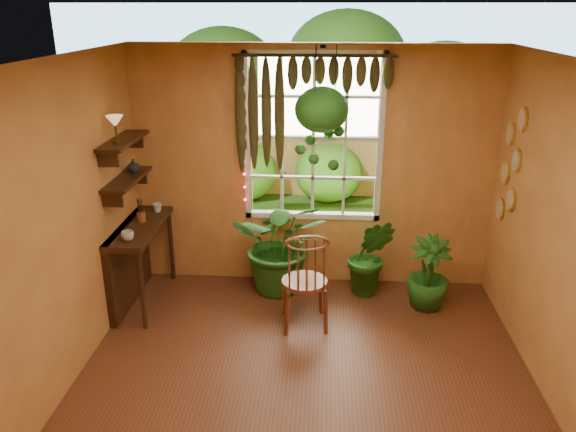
% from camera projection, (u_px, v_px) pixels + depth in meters
% --- Properties ---
extents(floor, '(4.50, 4.50, 0.00)m').
position_uv_depth(floor, '(303.00, 404.00, 4.60)').
color(floor, brown).
rests_on(floor, ground).
extents(ceiling, '(4.50, 4.50, 0.00)m').
position_uv_depth(ceiling, '(307.00, 65.00, 3.64)').
color(ceiling, white).
rests_on(ceiling, wall_back).
extents(wall_back, '(4.00, 0.00, 4.00)m').
position_uv_depth(wall_back, '(313.00, 170.00, 6.22)').
color(wall_back, '#D59348').
rests_on(wall_back, floor).
extents(wall_left, '(0.00, 4.50, 4.50)m').
position_uv_depth(wall_left, '(41.00, 247.00, 4.25)').
color(wall_left, '#D59348').
rests_on(wall_left, floor).
extents(window, '(1.52, 0.10, 1.86)m').
position_uv_depth(window, '(313.00, 138.00, 6.13)').
color(window, white).
rests_on(window, wall_back).
extents(valance_vine, '(1.70, 0.12, 1.10)m').
position_uv_depth(valance_vine, '(306.00, 86.00, 5.81)').
color(valance_vine, '#321A0D').
rests_on(valance_vine, window).
extents(string_lights, '(0.03, 0.03, 1.54)m').
position_uv_depth(string_lights, '(243.00, 134.00, 6.07)').
color(string_lights, '#FF2633').
rests_on(string_lights, window).
extents(wall_plates, '(0.04, 0.32, 1.10)m').
position_uv_depth(wall_plates, '(510.00, 167.00, 5.60)').
color(wall_plates, '#FAEDCC').
rests_on(wall_plates, wall_right).
extents(counter_ledge, '(0.40, 1.20, 0.90)m').
position_uv_depth(counter_ledge, '(132.00, 255.00, 6.02)').
color(counter_ledge, '#321A0D').
rests_on(counter_ledge, floor).
extents(shelf_lower, '(0.25, 0.90, 0.04)m').
position_uv_depth(shelf_lower, '(127.00, 179.00, 5.71)').
color(shelf_lower, '#321A0D').
rests_on(shelf_lower, wall_left).
extents(shelf_upper, '(0.25, 0.90, 0.04)m').
position_uv_depth(shelf_upper, '(123.00, 141.00, 5.57)').
color(shelf_upper, '#321A0D').
rests_on(shelf_upper, wall_left).
extents(backyard, '(14.00, 10.00, 12.00)m').
position_uv_depth(backyard, '(332.00, 106.00, 10.54)').
color(backyard, '#285819').
rests_on(backyard, ground).
extents(windsor_chair, '(0.52, 0.54, 1.22)m').
position_uv_depth(windsor_chair, '(305.00, 295.00, 5.60)').
color(windsor_chair, brown).
rests_on(windsor_chair, floor).
extents(potted_plant_left, '(1.05, 0.92, 1.14)m').
position_uv_depth(potted_plant_left, '(282.00, 244.00, 6.25)').
color(potted_plant_left, '#184A13').
rests_on(potted_plant_left, floor).
extents(potted_plant_mid, '(0.56, 0.47, 0.92)m').
position_uv_depth(potted_plant_mid, '(370.00, 256.00, 6.20)').
color(potted_plant_mid, '#184A13').
rests_on(potted_plant_mid, floor).
extents(potted_plant_right, '(0.48, 0.48, 0.80)m').
position_uv_depth(potted_plant_right, '(428.00, 273.00, 5.95)').
color(potted_plant_right, '#184A13').
rests_on(potted_plant_right, floor).
extents(hanging_basket, '(0.56, 0.56, 1.27)m').
position_uv_depth(hanging_basket, '(322.00, 117.00, 5.79)').
color(hanging_basket, black).
rests_on(hanging_basket, ceiling).
extents(cup_a, '(0.15, 0.15, 0.10)m').
position_uv_depth(cup_a, '(127.00, 236.00, 5.48)').
color(cup_a, silver).
rests_on(cup_a, counter_ledge).
extents(cup_b, '(0.14, 0.14, 0.10)m').
position_uv_depth(cup_b, '(157.00, 208.00, 6.24)').
color(cup_b, beige).
rests_on(cup_b, counter_ledge).
extents(brush_jar, '(0.09, 0.09, 0.33)m').
position_uv_depth(brush_jar, '(141.00, 211.00, 5.92)').
color(brush_jar, brown).
rests_on(brush_jar, counter_ledge).
extents(shelf_vase, '(0.18, 0.18, 0.14)m').
position_uv_depth(shelf_vase, '(133.00, 166.00, 5.87)').
color(shelf_vase, '#B2AD99').
rests_on(shelf_vase, shelf_lower).
extents(tiffany_lamp, '(0.16, 0.16, 0.27)m').
position_uv_depth(tiffany_lamp, '(115.00, 123.00, 5.30)').
color(tiffany_lamp, '#543A18').
rests_on(tiffany_lamp, shelf_upper).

